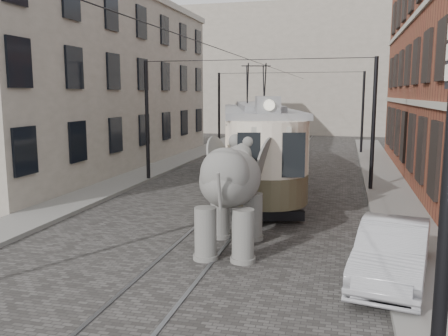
# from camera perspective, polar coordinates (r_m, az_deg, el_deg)

# --- Properties ---
(ground) EXTENTS (120.00, 120.00, 0.00)m
(ground) POSITION_cam_1_polar(r_m,az_deg,el_deg) (17.08, 0.37, -5.98)
(ground) COLOR #484543
(tram_rails) EXTENTS (1.54, 80.00, 0.02)m
(tram_rails) POSITION_cam_1_polar(r_m,az_deg,el_deg) (17.08, 0.37, -5.94)
(tram_rails) COLOR slate
(tram_rails) RESTS_ON ground
(sidewalk_right) EXTENTS (2.00, 60.00, 0.15)m
(sidewalk_right) POSITION_cam_1_polar(r_m,az_deg,el_deg) (16.72, 20.90, -6.64)
(sidewalk_right) COLOR slate
(sidewalk_right) RESTS_ON ground
(sidewalk_left) EXTENTS (2.00, 60.00, 0.15)m
(sidewalk_left) POSITION_cam_1_polar(r_m,az_deg,el_deg) (19.62, -18.45, -4.26)
(sidewalk_left) COLOR slate
(sidewalk_left) RESTS_ON ground
(stucco_building) EXTENTS (7.00, 24.00, 10.00)m
(stucco_building) POSITION_cam_1_polar(r_m,az_deg,el_deg) (30.02, -15.86, 9.74)
(stucco_building) COLOR gray
(stucco_building) RESTS_ON ground
(distant_block) EXTENTS (28.00, 10.00, 14.00)m
(distant_block) POSITION_cam_1_polar(r_m,az_deg,el_deg) (56.22, 10.43, 11.43)
(distant_block) COLOR gray
(distant_block) RESTS_ON ground
(catenary) EXTENTS (11.00, 30.20, 6.00)m
(catenary) POSITION_cam_1_polar(r_m,az_deg,el_deg) (21.48, 3.08, 5.19)
(catenary) COLOR black
(catenary) RESTS_ON ground
(tram) EXTENTS (6.44, 14.76, 5.74)m
(tram) POSITION_cam_1_polar(r_m,az_deg,el_deg) (22.88, 3.80, 5.09)
(tram) COLOR beige
(tram) RESTS_ON ground
(elephant) EXTENTS (3.15, 5.32, 3.16)m
(elephant) POSITION_cam_1_polar(r_m,az_deg,el_deg) (13.37, 0.81, -3.21)
(elephant) COLOR slate
(elephant) RESTS_ON ground
(parked_car) EXTENTS (2.28, 4.52, 1.42)m
(parked_car) POSITION_cam_1_polar(r_m,az_deg,el_deg) (11.98, 19.57, -9.48)
(parked_car) COLOR #9E9DA1
(parked_car) RESTS_ON ground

